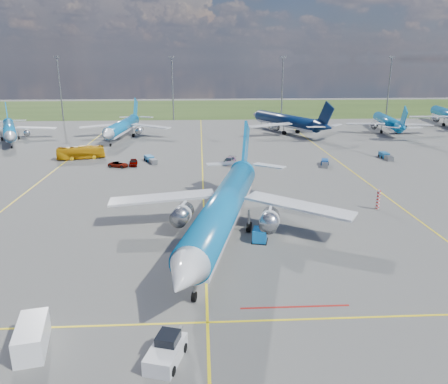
{
  "coord_description": "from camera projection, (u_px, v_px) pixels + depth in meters",
  "views": [
    {
      "loc": [
        -0.38,
        -52.48,
        21.6
      ],
      "look_at": [
        2.8,
        5.08,
        4.0
      ],
      "focal_mm": 35.0,
      "sensor_mm": 36.0,
      "label": 1
    }
  ],
  "objects": [
    {
      "name": "baggage_tug_e",
      "position": [
        386.0,
        156.0,
        98.56
      ],
      "size": [
        1.62,
        5.51,
        1.23
      ],
      "rotation": [
        0.0,
        0.0,
        -0.02
      ],
      "color": "#165386",
      "rests_on": "ground"
    },
    {
      "name": "main_airliner",
      "position": [
        224.0,
        239.0,
        54.79
      ],
      "size": [
        44.16,
        52.08,
        11.84
      ],
      "primitive_type": null,
      "rotation": [
        0.0,
        0.0,
        -0.24
      ],
      "color": "#0C6CAE",
      "rests_on": "ground"
    },
    {
      "name": "service_car_b",
      "position": [
        118.0,
        165.0,
        90.74
      ],
      "size": [
        4.59,
        3.09,
        1.17
      ],
      "primitive_type": "imported",
      "rotation": [
        0.0,
        0.0,
        1.27
      ],
      "color": "#999999",
      "rests_on": "ground"
    },
    {
      "name": "service_van",
      "position": [
        32.0,
        337.0,
        33.68
      ],
      "size": [
        3.01,
        5.12,
        2.11
      ],
      "primitive_type": "cube",
      "rotation": [
        0.0,
        0.0,
        0.2
      ],
      "color": "white",
      "rests_on": "ground"
    },
    {
      "name": "apron_bus",
      "position": [
        81.0,
        153.0,
        98.09
      ],
      "size": [
        10.77,
        4.97,
        2.92
      ],
      "primitive_type": "imported",
      "rotation": [
        0.0,
        0.0,
        1.82
      ],
      "color": "#DC9D0C",
      "rests_on": "ground"
    },
    {
      "name": "bg_jet_n",
      "position": [
        285.0,
        133.0,
        133.64
      ],
      "size": [
        45.32,
        49.79,
        10.58
      ],
      "primitive_type": null,
      "rotation": [
        0.0,
        0.0,
        3.59
      ],
      "color": "#071B41",
      "rests_on": "ground"
    },
    {
      "name": "bg_jet_nnw",
      "position": [
        123.0,
        138.0,
        124.28
      ],
      "size": [
        31.9,
        39.77,
        9.71
      ],
      "primitive_type": null,
      "rotation": [
        0.0,
        0.0,
        -0.1
      ],
      "color": "#0C6CAE",
      "rests_on": "ground"
    },
    {
      "name": "bg_jet_ene",
      "position": [
        448.0,
        125.0,
        148.95
      ],
      "size": [
        35.31,
        42.88,
        10.11
      ],
      "primitive_type": null,
      "rotation": [
        0.0,
        0.0,
        2.98
      ],
      "color": "#0C6CAE",
      "rests_on": "ground"
    },
    {
      "name": "warning_post",
      "position": [
        378.0,
        200.0,
        65.02
      ],
      "size": [
        0.5,
        0.5,
        3.0
      ],
      "primitive_type": "cylinder",
      "color": "red",
      "rests_on": "ground"
    },
    {
      "name": "bg_jet_ne",
      "position": [
        387.0,
        132.0,
        134.43
      ],
      "size": [
        32.24,
        39.32,
        9.32
      ],
      "primitive_type": null,
      "rotation": [
        0.0,
        0.0,
        2.99
      ],
      "color": "#0C6CAE",
      "rests_on": "ground"
    },
    {
      "name": "baggage_tug_w",
      "position": [
        325.0,
        163.0,
        92.26
      ],
      "size": [
        2.57,
        5.12,
        1.11
      ],
      "rotation": [
        0.0,
        0.0,
        -0.27
      ],
      "color": "#194B96",
      "rests_on": "ground"
    },
    {
      "name": "ground",
      "position": [
        205.0,
        233.0,
        56.45
      ],
      "size": [
        400.0,
        400.0,
        0.0
      ],
      "primitive_type": "plane",
      "color": "#5B5B58",
      "rests_on": "ground"
    },
    {
      "name": "service_car_a",
      "position": [
        133.0,
        162.0,
        92.21
      ],
      "size": [
        1.99,
        4.23,
        1.4
      ],
      "primitive_type": "imported",
      "rotation": [
        0.0,
        0.0,
        0.08
      ],
      "color": "#999999",
      "rests_on": "ground"
    },
    {
      "name": "uld_container",
      "position": [
        260.0,
        235.0,
        53.71
      ],
      "size": [
        2.1,
        2.4,
        1.66
      ],
      "primitive_type": "cube",
      "rotation": [
        0.0,
        0.0,
        -0.23
      ],
      "color": "blue",
      "rests_on": "ground"
    },
    {
      "name": "pushback_tug",
      "position": [
        166.0,
        351.0,
        32.48
      ],
      "size": [
        3.17,
        5.81,
        1.93
      ],
      "rotation": [
        0.0,
        0.0,
        -0.28
      ],
      "color": "silver",
      "rests_on": "ground"
    },
    {
      "name": "baggage_tug_c",
      "position": [
        151.0,
        159.0,
        95.4
      ],
      "size": [
        3.47,
        5.51,
        1.21
      ],
      "rotation": [
        0.0,
        0.0,
        0.41
      ],
      "color": "#1A64A1",
      "rests_on": "ground"
    },
    {
      "name": "floodlight_masts",
      "position": [
        228.0,
        85.0,
        158.36
      ],
      "size": [
        202.2,
        0.5,
        22.7
      ],
      "color": "slate",
      "rests_on": "ground"
    },
    {
      "name": "taxiway_lines",
      "position": [
        204.0,
        178.0,
        82.91
      ],
      "size": [
        60.25,
        160.0,
        0.02
      ],
      "color": "yellow",
      "rests_on": "ground"
    },
    {
      "name": "service_car_c",
      "position": [
        229.0,
        161.0,
        93.65
      ],
      "size": [
        3.67,
        5.16,
        1.39
      ],
      "primitive_type": "imported",
      "rotation": [
        0.0,
        0.0,
        -0.41
      ],
      "color": "#999999",
      "rests_on": "ground"
    },
    {
      "name": "bg_jet_nw",
      "position": [
        11.0,
        141.0,
        119.84
      ],
      "size": [
        37.86,
        42.2,
        9.07
      ],
      "primitive_type": null,
      "rotation": [
        0.0,
        0.0,
        0.4
      ],
      "color": "#0C6CAE",
      "rests_on": "ground"
    },
    {
      "name": "grass_strip",
      "position": [
        200.0,
        108.0,
        199.69
      ],
      "size": [
        400.0,
        80.0,
        0.01
      ],
      "primitive_type": "cube",
      "color": "#2D4719",
      "rests_on": "ground"
    }
  ]
}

